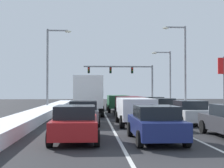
{
  "coord_description": "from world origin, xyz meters",
  "views": [
    {
      "loc": [
        -2.85,
        -6.82,
        2.13
      ],
      "look_at": [
        -0.79,
        26.32,
        2.86
      ],
      "focal_mm": 51.08,
      "sensor_mm": 36.0,
      "label": 1
    }
  ],
  "objects_px": {
    "sedan_red_left_lane_nearest": "(75,123)",
    "street_lamp_right_mid": "(167,73)",
    "suv_green_center_lane_fourth": "(118,102)",
    "traffic_light_gantry": "(128,74)",
    "suv_maroon_center_lane_third": "(129,105)",
    "sedan_tan_right_lane_fourth": "(154,104)",
    "box_truck_left_lane_third": "(89,94)",
    "sedan_navy_center_lane_nearest": "(155,123)",
    "sedan_silver_right_lane_second": "(189,112)",
    "suv_white_center_lane_second": "(135,109)",
    "sedan_black_right_lane_third": "(163,107)",
    "street_lamp_left_mid": "(51,62)",
    "sedan_gray_left_lane_second": "(84,113)",
    "street_lamp_right_near": "(182,61)",
    "sedan_silver_left_lane_fourth": "(88,103)"
  },
  "relations": [
    {
      "from": "street_lamp_right_mid",
      "to": "sedan_red_left_lane_nearest",
      "type": "bearing_deg",
      "value": -110.51
    },
    {
      "from": "suv_green_center_lane_fourth",
      "to": "street_lamp_right_mid",
      "type": "bearing_deg",
      "value": 53.39
    },
    {
      "from": "suv_maroon_center_lane_third",
      "to": "street_lamp_right_mid",
      "type": "xyz_separation_m",
      "value": [
        7.32,
        17.21,
        3.57
      ]
    },
    {
      "from": "suv_maroon_center_lane_third",
      "to": "street_lamp_right_mid",
      "type": "relative_size",
      "value": 0.64
    },
    {
      "from": "box_truck_left_lane_third",
      "to": "sedan_gray_left_lane_second",
      "type": "bearing_deg",
      "value": -91.67
    },
    {
      "from": "traffic_light_gantry",
      "to": "street_lamp_right_mid",
      "type": "distance_m",
      "value": 7.97
    },
    {
      "from": "suv_green_center_lane_fourth",
      "to": "traffic_light_gantry",
      "type": "height_order",
      "value": "traffic_light_gantry"
    },
    {
      "from": "sedan_black_right_lane_third",
      "to": "street_lamp_right_near",
      "type": "bearing_deg",
      "value": 63.04
    },
    {
      "from": "suv_green_center_lane_fourth",
      "to": "traffic_light_gantry",
      "type": "bearing_deg",
      "value": 79.86
    },
    {
      "from": "sedan_tan_right_lane_fourth",
      "to": "box_truck_left_lane_third",
      "type": "distance_m",
      "value": 8.28
    },
    {
      "from": "sedan_red_left_lane_nearest",
      "to": "street_lamp_right_mid",
      "type": "height_order",
      "value": "street_lamp_right_mid"
    },
    {
      "from": "suv_green_center_lane_fourth",
      "to": "sedan_gray_left_lane_second",
      "type": "bearing_deg",
      "value": -104.1
    },
    {
      "from": "sedan_gray_left_lane_second",
      "to": "sedan_black_right_lane_third",
      "type": "bearing_deg",
      "value": 45.45
    },
    {
      "from": "sedan_tan_right_lane_fourth",
      "to": "street_lamp_right_near",
      "type": "bearing_deg",
      "value": 26.95
    },
    {
      "from": "sedan_black_right_lane_third",
      "to": "suv_white_center_lane_second",
      "type": "height_order",
      "value": "suv_white_center_lane_second"
    },
    {
      "from": "sedan_red_left_lane_nearest",
      "to": "street_lamp_right_near",
      "type": "height_order",
      "value": "street_lamp_right_near"
    },
    {
      "from": "sedan_silver_left_lane_fourth",
      "to": "box_truck_left_lane_third",
      "type": "bearing_deg",
      "value": -88.59
    },
    {
      "from": "sedan_silver_right_lane_second",
      "to": "sedan_red_left_lane_nearest",
      "type": "xyz_separation_m",
      "value": [
        -6.96,
        -6.52,
        0.0
      ]
    },
    {
      "from": "sedan_navy_center_lane_nearest",
      "to": "suv_white_center_lane_second",
      "type": "distance_m",
      "value": 6.4
    },
    {
      "from": "suv_white_center_lane_second",
      "to": "sedan_gray_left_lane_second",
      "type": "distance_m",
      "value": 3.25
    },
    {
      "from": "sedan_black_right_lane_third",
      "to": "suv_green_center_lane_fourth",
      "type": "xyz_separation_m",
      "value": [
        -3.43,
        5.89,
        0.25
      ]
    },
    {
      "from": "sedan_gray_left_lane_second",
      "to": "box_truck_left_lane_third",
      "type": "bearing_deg",
      "value": 88.33
    },
    {
      "from": "street_lamp_left_mid",
      "to": "traffic_light_gantry",
      "type": "bearing_deg",
      "value": 56.13
    },
    {
      "from": "street_lamp_right_mid",
      "to": "sedan_tan_right_lane_fourth",
      "type": "bearing_deg",
      "value": -110.69
    },
    {
      "from": "sedan_gray_left_lane_second",
      "to": "traffic_light_gantry",
      "type": "bearing_deg",
      "value": 78.15
    },
    {
      "from": "sedan_tan_right_lane_fourth",
      "to": "street_lamp_right_mid",
      "type": "distance_m",
      "value": 11.73
    },
    {
      "from": "sedan_silver_right_lane_second",
      "to": "suv_white_center_lane_second",
      "type": "relative_size",
      "value": 0.92
    },
    {
      "from": "sedan_navy_center_lane_nearest",
      "to": "sedan_black_right_lane_third",
      "type": "bearing_deg",
      "value": 76.03
    },
    {
      "from": "traffic_light_gantry",
      "to": "street_lamp_right_mid",
      "type": "relative_size",
      "value": 1.44
    },
    {
      "from": "suv_maroon_center_lane_third",
      "to": "sedan_gray_left_lane_second",
      "type": "bearing_deg",
      "value": -121.7
    },
    {
      "from": "sedan_silver_right_lane_second",
      "to": "traffic_light_gantry",
      "type": "xyz_separation_m",
      "value": [
        -0.62,
        29.46,
        3.97
      ]
    },
    {
      "from": "sedan_navy_center_lane_nearest",
      "to": "street_lamp_right_mid",
      "type": "bearing_deg",
      "value": 75.58
    },
    {
      "from": "sedan_black_right_lane_third",
      "to": "sedan_red_left_lane_nearest",
      "type": "distance_m",
      "value": 14.89
    },
    {
      "from": "sedan_navy_center_lane_nearest",
      "to": "traffic_light_gantry",
      "type": "distance_m",
      "value": 36.65
    },
    {
      "from": "suv_maroon_center_lane_third",
      "to": "sedan_red_left_lane_nearest",
      "type": "bearing_deg",
      "value": -106.84
    },
    {
      "from": "sedan_black_right_lane_third",
      "to": "suv_green_center_lane_fourth",
      "type": "relative_size",
      "value": 0.92
    },
    {
      "from": "sedan_red_left_lane_nearest",
      "to": "street_lamp_left_mid",
      "type": "bearing_deg",
      "value": 100.23
    },
    {
      "from": "suv_maroon_center_lane_third",
      "to": "street_lamp_right_near",
      "type": "relative_size",
      "value": 0.52
    },
    {
      "from": "sedan_silver_right_lane_second",
      "to": "suv_white_center_lane_second",
      "type": "distance_m",
      "value": 3.63
    },
    {
      "from": "suv_green_center_lane_fourth",
      "to": "street_lamp_right_near",
      "type": "xyz_separation_m",
      "value": [
        7.36,
        1.84,
        4.49
      ]
    },
    {
      "from": "traffic_light_gantry",
      "to": "sedan_silver_right_lane_second",
      "type": "bearing_deg",
      "value": -88.8
    },
    {
      "from": "sedan_black_right_lane_third",
      "to": "suv_green_center_lane_fourth",
      "type": "distance_m",
      "value": 6.82
    },
    {
      "from": "suv_white_center_lane_second",
      "to": "street_lamp_left_mid",
      "type": "height_order",
      "value": "street_lamp_left_mid"
    },
    {
      "from": "sedan_red_left_lane_nearest",
      "to": "suv_white_center_lane_second",
      "type": "bearing_deg",
      "value": 61.0
    },
    {
      "from": "suv_green_center_lane_fourth",
      "to": "street_lamp_right_mid",
      "type": "distance_m",
      "value": 13.45
    },
    {
      "from": "sedan_tan_right_lane_fourth",
      "to": "traffic_light_gantry",
      "type": "distance_m",
      "value": 17.26
    },
    {
      "from": "sedan_silver_right_lane_second",
      "to": "street_lamp_right_near",
      "type": "distance_m",
      "value": 15.69
    },
    {
      "from": "suv_maroon_center_lane_third",
      "to": "suv_green_center_lane_fourth",
      "type": "distance_m",
      "value": 6.82
    },
    {
      "from": "sedan_black_right_lane_third",
      "to": "box_truck_left_lane_third",
      "type": "distance_m",
      "value": 6.58
    },
    {
      "from": "sedan_navy_center_lane_nearest",
      "to": "suv_green_center_lane_fourth",
      "type": "bearing_deg",
      "value": 90.13
    }
  ]
}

